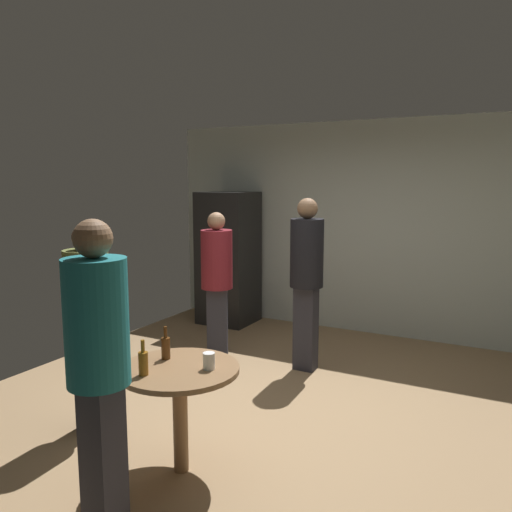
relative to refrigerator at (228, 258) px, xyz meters
name	(u,v)px	position (x,y,z in m)	size (l,w,h in m)	color
ground_plane	(268,413)	(1.73, -2.20, -0.95)	(5.20, 5.20, 0.10)	#9E7C56
wall_back	(361,228)	(1.73, 0.43, 0.45)	(5.32, 0.06, 2.70)	beige
refrigerator	(228,258)	(0.00, 0.00, 0.00)	(0.70, 0.68, 1.80)	black
foreground_table	(180,382)	(1.64, -3.34, -0.27)	(0.80, 0.80, 0.73)	olive
beer_bottle_amber	(143,362)	(1.52, -3.56, -0.08)	(0.06, 0.06, 0.23)	#8C5919
beer_bottle_brown	(166,347)	(1.46, -3.26, -0.08)	(0.06, 0.06, 0.23)	#593314
plastic_cup_white	(209,361)	(1.83, -3.28, -0.11)	(0.08, 0.08, 0.11)	white
person_in_maroon_shirt	(217,275)	(0.68, -1.36, 0.05)	(0.46, 0.46, 1.62)	#2D2D38
person_in_olive_shirt	(88,312)	(0.65, -3.17, 0.05)	(0.42, 0.42, 1.62)	#2D2D38
person_in_black_shirt	(307,270)	(1.65, -1.18, 0.15)	(0.35, 0.35, 1.78)	#2D2D38
person_in_teal_shirt	(98,354)	(1.63, -4.04, 0.14)	(0.39, 0.39, 1.76)	#2D2D38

